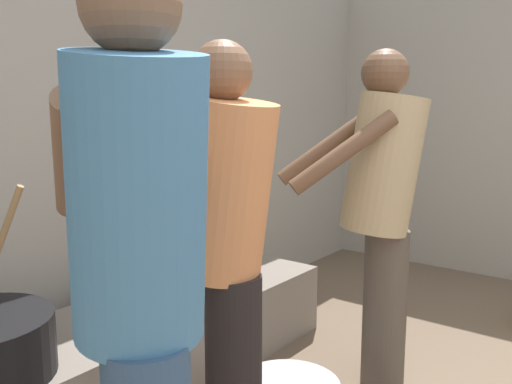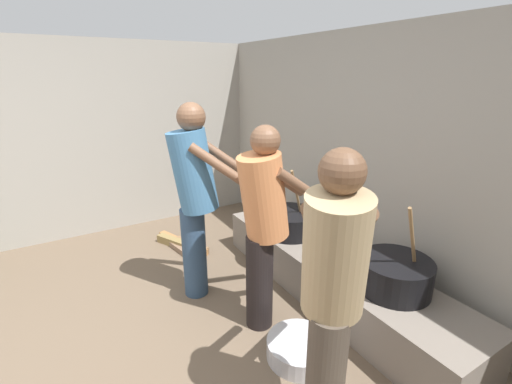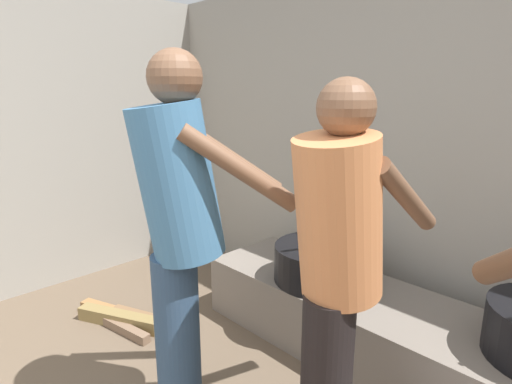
{
  "view_description": "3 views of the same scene",
  "coord_description": "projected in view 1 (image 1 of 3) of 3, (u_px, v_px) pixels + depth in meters",
  "views": [
    {
      "loc": [
        -1.64,
        0.2,
        1.32
      ],
      "look_at": [
        0.02,
        1.47,
        0.97
      ],
      "focal_mm": 38.89,
      "sensor_mm": 36.0,
      "label": 1
    },
    {
      "loc": [
        1.64,
        0.2,
        1.82
      ],
      "look_at": [
        -0.26,
        1.34,
        1.07
      ],
      "focal_mm": 24.5,
      "sensor_mm": 36.0,
      "label": 2
    },
    {
      "loc": [
        0.55,
        0.2,
        1.48
      ],
      "look_at": [
        -0.58,
        1.31,
        1.08
      ],
      "focal_mm": 29.12,
      "sensor_mm": 36.0,
      "label": 3
    }
  ],
  "objects": [
    {
      "name": "cooking_pot_main",
      "position": [
        191.0,
        264.0,
        2.83
      ],
      "size": [
        0.5,
        0.5,
        0.68
      ],
      "color": "black",
      "rests_on": "hearth_ledge"
    },
    {
      "name": "block_enclosure_rear",
      "position": [
        74.0,
        146.0,
        2.77
      ],
      "size": [
        5.69,
        0.2,
        2.18
      ],
      "primitive_type": "cube",
      "color": "#9E998E",
      "rests_on": "ground_plane"
    },
    {
      "name": "cook_in_orange_shirt",
      "position": [
        225.0,
        237.0,
        1.88
      ],
      "size": [
        0.34,
        0.64,
        1.51
      ],
      "color": "black",
      "rests_on": "ground_plane"
    },
    {
      "name": "cook_in_blue_shirt",
      "position": [
        140.0,
        276.0,
        1.24
      ],
      "size": [
        0.63,
        0.74,
        1.63
      ],
      "color": "navy",
      "rests_on": "ground_plane"
    },
    {
      "name": "cook_in_tan_shirt",
      "position": [
        382.0,
        201.0,
        2.46
      ],
      "size": [
        0.68,
        0.68,
        1.54
      ],
      "color": "#4C4238",
      "rests_on": "ground_plane"
    },
    {
      "name": "hearth_ledge",
      "position": [
        108.0,
        363.0,
        2.41
      ],
      "size": [
        2.51,
        0.6,
        0.37
      ],
      "primitive_type": "cube",
      "color": "slate",
      "rests_on": "ground_plane"
    }
  ]
}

